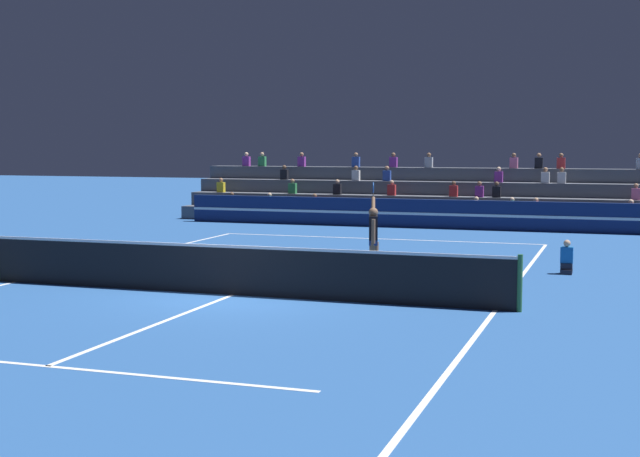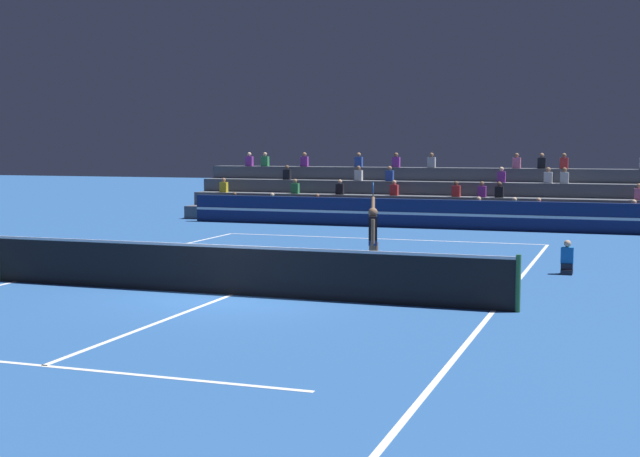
{
  "view_description": "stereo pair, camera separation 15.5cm",
  "coord_description": "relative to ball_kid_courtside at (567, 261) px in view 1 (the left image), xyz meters",
  "views": [
    {
      "loc": [
        7.72,
        -17.01,
        3.16
      ],
      "look_at": [
        0.68,
        3.74,
        1.1
      ],
      "focal_mm": 50.0,
      "sensor_mm": 36.0,
      "label": 1
    },
    {
      "loc": [
        7.86,
        -16.96,
        3.16
      ],
      "look_at": [
        0.68,
        3.74,
        1.1
      ],
      "focal_mm": 50.0,
      "sensor_mm": 36.0,
      "label": 2
    }
  ],
  "objects": [
    {
      "name": "ground_plane",
      "position": [
        -6.5,
        -5.45,
        -0.33
      ],
      "size": [
        120.0,
        120.0,
        0.0
      ],
      "primitive_type": "plane",
      "color": "#285699"
    },
    {
      "name": "court_lines",
      "position": [
        -6.5,
        -5.45,
        -0.33
      ],
      "size": [
        11.1,
        23.9,
        0.01
      ],
      "color": "white",
      "rests_on": "ground"
    },
    {
      "name": "tennis_net",
      "position": [
        -6.5,
        -5.45,
        0.21
      ],
      "size": [
        12.0,
        0.1,
        1.1
      ],
      "color": "#2D6B38",
      "rests_on": "ground"
    },
    {
      "name": "sponsor_banner_wall",
      "position": [
        -6.5,
        10.77,
        0.22
      ],
      "size": [
        18.0,
        0.26,
        1.1
      ],
      "color": "navy",
      "rests_on": "ground"
    },
    {
      "name": "bleacher_stand",
      "position": [
        -6.5,
        13.94,
        0.5
      ],
      "size": [
        20.16,
        3.8,
        2.83
      ],
      "color": "#4C515B",
      "rests_on": "ground"
    },
    {
      "name": "ball_kid_courtside",
      "position": [
        0.0,
        0.0,
        0.0
      ],
      "size": [
        0.3,
        0.36,
        0.84
      ],
      "color": "black",
      "rests_on": "ground"
    },
    {
      "name": "tennis_player",
      "position": [
        -4.23,
        -2.51,
        0.65
      ],
      "size": [
        0.44,
        1.27,
        2.33
      ],
      "color": "brown",
      "rests_on": "ground"
    },
    {
      "name": "tennis_ball",
      "position": [
        -8.48,
        0.34,
        -0.3
      ],
      "size": [
        0.07,
        0.07,
        0.07
      ],
      "primitive_type": "sphere",
      "color": "#C6DB33",
      "rests_on": "ground"
    }
  ]
}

